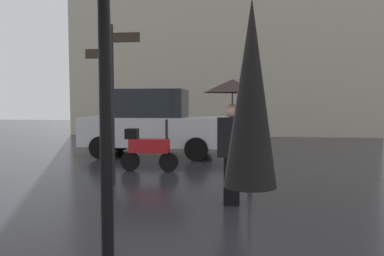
% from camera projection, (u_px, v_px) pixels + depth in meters
% --- Properties ---
extents(folded_patio_umbrella_near, '(0.50, 0.50, 2.35)m').
position_uv_depth(folded_patio_umbrella_near, '(251.00, 109.00, 2.55)').
color(folded_patio_umbrella_near, black).
rests_on(folded_patio_umbrella_near, ground).
extents(pedestrian_with_umbrella, '(0.92, 0.92, 1.99)m').
position_uv_depth(pedestrian_with_umbrella, '(232.00, 109.00, 5.73)').
color(pedestrian_with_umbrella, black).
rests_on(pedestrian_with_umbrella, ground).
extents(parked_scooter, '(1.39, 0.32, 1.23)m').
position_uv_depth(parked_scooter, '(147.00, 148.00, 8.66)').
color(parked_scooter, black).
rests_on(parked_scooter, ground).
extents(parked_car_left, '(4.28, 1.89, 2.03)m').
position_uv_depth(parked_car_left, '(152.00, 123.00, 11.22)').
color(parked_car_left, silver).
rests_on(parked_car_left, ground).
extents(street_signpost, '(1.08, 0.08, 3.12)m').
position_uv_depth(street_signpost, '(112.00, 89.00, 7.09)').
color(street_signpost, black).
rests_on(street_signpost, ground).
extents(building_block, '(15.15, 2.81, 13.46)m').
position_uv_depth(building_block, '(221.00, 3.00, 18.69)').
color(building_block, '#B2A893').
rests_on(building_block, ground).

